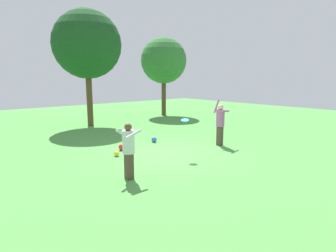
{
  "coord_description": "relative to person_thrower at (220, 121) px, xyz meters",
  "views": [
    {
      "loc": [
        -6.62,
        -7.7,
        2.81
      ],
      "look_at": [
        -0.01,
        0.01,
        1.05
      ],
      "focal_mm": 30.22,
      "sensor_mm": 36.0,
      "label": 1
    }
  ],
  "objects": [
    {
      "name": "ball_blue",
      "position": [
        -1.74,
        2.22,
        -0.91
      ],
      "size": [
        0.23,
        0.23,
        0.23
      ],
      "primitive_type": "sphere",
      "color": "blue",
      "rests_on": "ground_plane"
    },
    {
      "name": "frisbee",
      "position": [
        -2.36,
        -0.35,
        0.31
      ],
      "size": [
        0.38,
        0.38,
        0.09
      ],
      "color": "#2393D1"
    },
    {
      "name": "person_thrower",
      "position": [
        0.0,
        0.0,
        0.0
      ],
      "size": [
        0.6,
        0.55,
        1.9
      ],
      "rotation": [
        0.0,
        0.0,
        -2.99
      ],
      "color": "#4C382D",
      "rests_on": "ground_plane"
    },
    {
      "name": "tree_far_right",
      "position": [
        4.33,
        8.85,
        2.96
      ],
      "size": [
        3.31,
        3.31,
        5.66
      ],
      "color": "brown",
      "rests_on": "ground_plane"
    },
    {
      "name": "tree_center",
      "position": [
        -1.92,
        8.05,
        3.58
      ],
      "size": [
        3.83,
        3.83,
        6.54
      ],
      "color": "brown",
      "rests_on": "ground_plane"
    },
    {
      "name": "person_catcher",
      "position": [
        -5.03,
        -0.89,
        -0.1
      ],
      "size": [
        0.61,
        0.57,
        1.58
      ],
      "rotation": [
        0.0,
        0.0,
        0.2
      ],
      "color": "#4C382D",
      "rests_on": "ground_plane"
    },
    {
      "name": "ground_plane",
      "position": [
        -2.51,
        0.37,
        -1.03
      ],
      "size": [
        40.0,
        40.0,
        0.0
      ],
      "primitive_type": "plane",
      "color": "#4C9342"
    },
    {
      "name": "ball_yellow",
      "position": [
        -4.12,
        1.35,
        -0.93
      ],
      "size": [
        0.2,
        0.2,
        0.2
      ],
      "primitive_type": "sphere",
      "color": "yellow",
      "rests_on": "ground_plane"
    },
    {
      "name": "ball_red",
      "position": [
        -3.54,
        1.94,
        -0.89
      ],
      "size": [
        0.27,
        0.27,
        0.27
      ],
      "primitive_type": "sphere",
      "color": "red",
      "rests_on": "ground_plane"
    }
  ]
}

